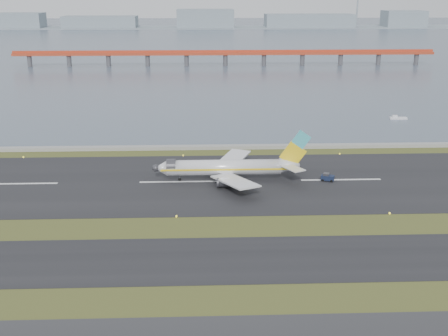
% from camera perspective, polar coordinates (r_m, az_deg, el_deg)
% --- Properties ---
extents(ground, '(1000.00, 1000.00, 0.00)m').
position_cam_1_polar(ground, '(110.92, -5.02, -6.52)').
color(ground, '#304217').
rests_on(ground, ground).
extents(taxiway_strip, '(1000.00, 18.00, 0.10)m').
position_cam_1_polar(taxiway_strip, '(100.09, -5.34, -9.31)').
color(taxiway_strip, black).
rests_on(taxiway_strip, ground).
extents(runway_strip, '(1000.00, 45.00, 0.10)m').
position_cam_1_polar(runway_strip, '(138.79, -4.46, -1.42)').
color(runway_strip, black).
rests_on(runway_strip, ground).
extents(seawall, '(1000.00, 2.50, 1.00)m').
position_cam_1_polar(seawall, '(167.28, -4.09, 2.09)').
color(seawall, '#969590').
rests_on(seawall, ground).
extents(bay_water, '(1400.00, 800.00, 1.30)m').
position_cam_1_polar(bay_water, '(562.91, -2.84, 13.05)').
color(bay_water, '#43505F').
rests_on(bay_water, ground).
extents(red_pier, '(260.00, 5.00, 10.20)m').
position_cam_1_polar(red_pier, '(353.40, 0.14, 11.51)').
color(red_pier, '#B63A1F').
rests_on(red_pier, ground).
extents(far_shoreline, '(1400.00, 80.00, 60.50)m').
position_cam_1_polar(far_shoreline, '(722.16, -1.61, 14.57)').
color(far_shoreline, gray).
rests_on(far_shoreline, ground).
extents(airliner, '(38.52, 32.89, 12.80)m').
position_cam_1_polar(airliner, '(138.31, 0.62, 0.06)').
color(airliner, silver).
rests_on(airliner, ground).
extents(pushback_tug, '(3.59, 2.79, 2.03)m').
position_cam_1_polar(pushback_tug, '(141.11, 10.46, -0.94)').
color(pushback_tug, '#131C36').
rests_on(pushback_tug, ground).
extents(workboat_near, '(6.26, 2.32, 1.49)m').
position_cam_1_polar(workboat_near, '(215.54, 17.23, 4.88)').
color(workboat_near, white).
rests_on(workboat_near, ground).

